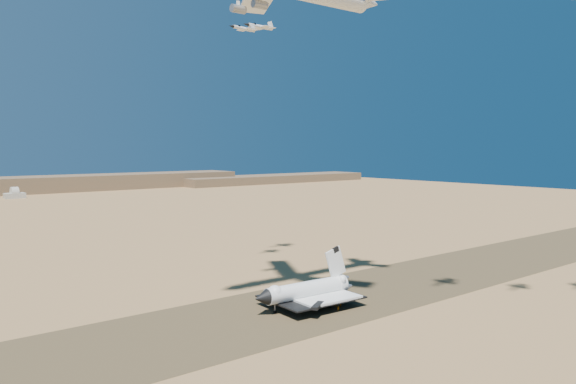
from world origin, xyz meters
TOP-DOWN VIEW (x-y plane):
  - ground at (0.00, 0.00)m, footprint 1200.00×1200.00m
  - runway at (0.00, 0.00)m, footprint 600.00×50.00m
  - ridgeline at (65.32, 527.31)m, footprint 960.00×90.00m
  - shuttle at (16.26, -1.62)m, footprint 38.06×24.47m
  - crew_a at (23.63, -8.00)m, footprint 0.59×0.70m
  - crew_b at (21.17, -11.58)m, footprint 0.65×0.89m
  - crew_c at (24.46, -9.25)m, footprint 0.97×0.98m
  - chase_jet_e at (26.87, 48.61)m, footprint 13.75×7.59m
  - chase_jet_f at (41.04, 57.07)m, footprint 15.91×8.48m

SIDE VIEW (x-z plane):
  - ground at x=0.00m, z-range 0.00..0.00m
  - runway at x=0.00m, z-range 0.00..0.06m
  - crew_c at x=24.46m, z-range 0.06..1.62m
  - crew_a at x=23.63m, z-range 0.06..1.68m
  - crew_b at x=21.17m, z-range 0.06..1.71m
  - shuttle at x=16.26m, z-range -4.33..14.40m
  - ridgeline at x=65.32m, z-range -1.37..16.63m
  - chase_jet_e at x=26.87m, z-range 96.76..100.19m
  - chase_jet_f at x=41.04m, z-range 100.47..104.43m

